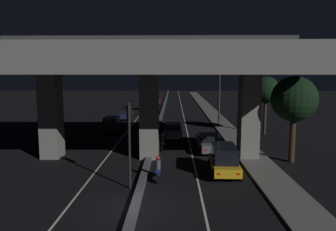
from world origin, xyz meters
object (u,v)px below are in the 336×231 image
(car_dark_green_lead_oncoming, at_px, (111,124))
(car_dark_blue_second_oncoming, at_px, (125,114))
(car_taxi_yellow_lead, at_px, (224,159))
(car_dark_red_fourth_oncoming, at_px, (156,100))
(pedestrian_on_sidewalk, at_px, (239,140))
(car_grey_second, at_px, (209,142))
(traffic_light_left_of_median, at_px, (129,130))
(car_silver_third, at_px, (173,130))
(car_black_third_oncoming, at_px, (137,105))
(street_lamp, at_px, (216,89))
(motorcycle_white_filtering_mid, at_px, (163,142))
(motorcycle_blue_filtering_near, at_px, (158,170))

(car_dark_green_lead_oncoming, height_order, car_dark_blue_second_oncoming, car_dark_green_lead_oncoming)
(car_taxi_yellow_lead, height_order, car_dark_red_fourth_oncoming, car_taxi_yellow_lead)
(car_taxi_yellow_lead, height_order, pedestrian_on_sidewalk, car_taxi_yellow_lead)
(car_taxi_yellow_lead, bearing_deg, pedestrian_on_sidewalk, -18.71)
(car_taxi_yellow_lead, xyz_separation_m, car_grey_second, (-0.28, 6.40, -0.26))
(car_dark_blue_second_oncoming, xyz_separation_m, car_dark_red_fourth_oncoming, (3.25, 22.18, 0.05))
(car_grey_second, bearing_deg, traffic_light_left_of_median, 145.81)
(car_taxi_yellow_lead, height_order, car_grey_second, car_taxi_yellow_lead)
(car_silver_third, relative_size, car_black_third_oncoming, 1.10)
(car_silver_third, bearing_deg, car_dark_red_fourth_oncoming, 7.42)
(car_grey_second, distance_m, car_dark_red_fourth_oncoming, 41.35)
(street_lamp, height_order, car_silver_third, street_lamp)
(car_black_third_oncoming, bearing_deg, car_dark_blue_second_oncoming, 2.23)
(car_dark_green_lead_oncoming, relative_size, pedestrian_on_sidewalk, 2.33)
(car_black_third_oncoming, bearing_deg, pedestrian_on_sidewalk, 23.41)
(car_silver_third, distance_m, car_dark_green_lead_oncoming, 7.45)
(street_lamp, height_order, car_black_third_oncoming, street_lamp)
(car_dark_red_fourth_oncoming, height_order, pedestrian_on_sidewalk, pedestrian_on_sidewalk)
(car_grey_second, distance_m, car_silver_third, 6.35)
(car_black_third_oncoming, bearing_deg, traffic_light_left_of_median, 8.55)
(traffic_light_left_of_median, xyz_separation_m, motorcycle_white_filtering_mid, (1.57, 9.58, -2.82))
(car_grey_second, height_order, motorcycle_white_filtering_mid, motorcycle_white_filtering_mid)
(car_silver_third, xyz_separation_m, car_dark_blue_second_oncoming, (-6.87, 13.09, -0.05))
(car_grey_second, relative_size, car_dark_blue_second_oncoming, 1.15)
(car_taxi_yellow_lead, distance_m, car_black_third_oncoming, 39.93)
(car_dark_green_lead_oncoming, height_order, motorcycle_white_filtering_mid, car_dark_green_lead_oncoming)
(street_lamp, xyz_separation_m, car_black_third_oncoming, (-12.22, 18.27, -3.86))
(traffic_light_left_of_median, bearing_deg, car_dark_blue_second_oncoming, 99.00)
(car_grey_second, relative_size, car_dark_red_fourth_oncoming, 1.01)
(motorcycle_blue_filtering_near, bearing_deg, car_grey_second, -25.15)
(traffic_light_left_of_median, bearing_deg, street_lamp, 71.11)
(car_taxi_yellow_lead, relative_size, car_black_third_oncoming, 0.96)
(car_silver_third, relative_size, motorcycle_blue_filtering_near, 2.39)
(car_grey_second, relative_size, pedestrian_on_sidewalk, 2.74)
(street_lamp, relative_size, car_silver_third, 1.62)
(motorcycle_blue_filtering_near, bearing_deg, traffic_light_left_of_median, 136.26)
(traffic_light_left_of_median, xyz_separation_m, pedestrian_on_sidewalk, (8.08, 8.78, -2.41))
(motorcycle_white_filtering_mid, bearing_deg, car_dark_blue_second_oncoming, 21.62)
(street_lamp, relative_size, motorcycle_blue_filtering_near, 3.87)
(car_taxi_yellow_lead, relative_size, car_grey_second, 0.86)
(car_black_third_oncoming, bearing_deg, car_dark_green_lead_oncoming, 2.34)
(car_black_third_oncoming, distance_m, car_dark_red_fourth_oncoming, 9.15)
(traffic_light_left_of_median, xyz_separation_m, car_dark_green_lead_oncoming, (-4.42, 17.54, -2.53))
(car_dark_blue_second_oncoming, distance_m, car_dark_red_fourth_oncoming, 22.42)
(car_black_third_oncoming, bearing_deg, motorcycle_white_filtering_mid, 13.07)
(car_dark_blue_second_oncoming, bearing_deg, motorcycle_blue_filtering_near, 12.85)
(car_taxi_yellow_lead, distance_m, motorcycle_white_filtering_mid, 8.07)
(traffic_light_left_of_median, bearing_deg, car_dark_red_fourth_oncoming, 91.32)
(car_dark_blue_second_oncoming, relative_size, pedestrian_on_sidewalk, 2.38)
(car_silver_third, height_order, car_dark_blue_second_oncoming, car_silver_third)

